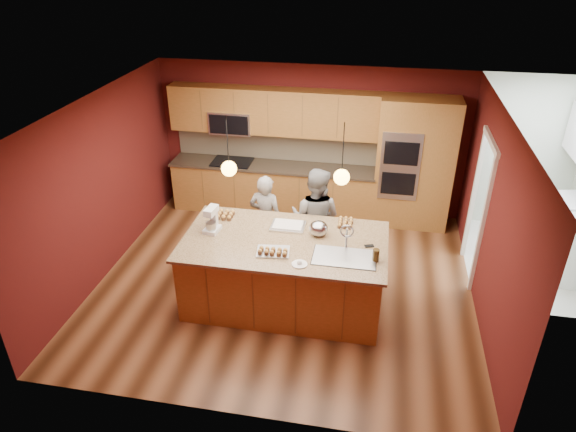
% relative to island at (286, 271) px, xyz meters
% --- Properties ---
extents(floor, '(5.50, 5.50, 0.00)m').
position_rel_island_xyz_m(floor, '(-0.10, 0.45, -0.52)').
color(floor, '#412211').
rests_on(floor, ground).
extents(ceiling, '(5.50, 5.50, 0.00)m').
position_rel_island_xyz_m(ceiling, '(-0.10, 0.45, 2.18)').
color(ceiling, silver).
rests_on(ceiling, ground).
extents(wall_back, '(5.50, 0.00, 5.50)m').
position_rel_island_xyz_m(wall_back, '(-0.10, 2.95, 0.83)').
color(wall_back, '#4F1312').
rests_on(wall_back, ground).
extents(wall_front, '(5.50, 0.00, 5.50)m').
position_rel_island_xyz_m(wall_front, '(-0.10, -2.05, 0.83)').
color(wall_front, '#4F1312').
rests_on(wall_front, ground).
extents(wall_left, '(0.00, 5.00, 5.00)m').
position_rel_island_xyz_m(wall_left, '(-2.85, 0.45, 0.83)').
color(wall_left, '#4F1312').
rests_on(wall_left, ground).
extents(wall_right, '(0.00, 5.00, 5.00)m').
position_rel_island_xyz_m(wall_right, '(2.65, 0.45, 0.83)').
color(wall_right, '#4F1312').
rests_on(wall_right, ground).
extents(cabinet_run, '(3.74, 0.64, 2.30)m').
position_rel_island_xyz_m(cabinet_run, '(-0.78, 2.69, 0.47)').
color(cabinet_run, brown).
rests_on(cabinet_run, floor).
extents(oven_column, '(1.30, 0.62, 2.30)m').
position_rel_island_xyz_m(oven_column, '(1.75, 2.64, 0.63)').
color(oven_column, brown).
rests_on(oven_column, floor).
extents(doorway_trim, '(0.08, 1.11, 2.20)m').
position_rel_island_xyz_m(doorway_trim, '(2.63, 1.25, 0.53)').
color(doorway_trim, white).
rests_on(doorway_trim, wall_right).
extents(pendant_left, '(0.20, 0.20, 0.80)m').
position_rel_island_xyz_m(pendant_left, '(-0.73, 0.00, 1.49)').
color(pendant_left, black).
rests_on(pendant_left, ceiling).
extents(pendant_right, '(0.20, 0.20, 0.80)m').
position_rel_island_xyz_m(pendant_right, '(0.70, 0.00, 1.49)').
color(pendant_right, black).
rests_on(pendant_right, ceiling).
extents(island, '(2.75, 1.53, 1.39)m').
position_rel_island_xyz_m(island, '(0.00, 0.00, 0.00)').
color(island, brown).
rests_on(island, floor).
extents(person_left, '(0.58, 0.43, 1.46)m').
position_rel_island_xyz_m(person_left, '(-0.51, 1.02, 0.22)').
color(person_left, black).
rests_on(person_left, floor).
extents(person_right, '(0.90, 0.76, 1.63)m').
position_rel_island_xyz_m(person_right, '(0.27, 1.02, 0.30)').
color(person_right, gray).
rests_on(person_right, floor).
extents(stand_mixer, '(0.22, 0.28, 0.36)m').
position_rel_island_xyz_m(stand_mixer, '(-1.04, 0.07, 0.65)').
color(stand_mixer, silver).
rests_on(stand_mixer, island).
extents(sheet_cake, '(0.47, 0.35, 0.05)m').
position_rel_island_xyz_m(sheet_cake, '(-0.03, 0.36, 0.52)').
color(sheet_cake, silver).
rests_on(sheet_cake, island).
extents(cooling_rack, '(0.45, 0.35, 0.02)m').
position_rel_island_xyz_m(cooling_rack, '(-0.11, -0.32, 0.51)').
color(cooling_rack, '#B5B9BE').
rests_on(cooling_rack, island).
extents(mixing_bowl, '(0.26, 0.26, 0.22)m').
position_rel_island_xyz_m(mixing_bowl, '(0.41, 0.22, 0.60)').
color(mixing_bowl, '#ABAEB2').
rests_on(mixing_bowl, island).
extents(plate, '(0.20, 0.20, 0.01)m').
position_rel_island_xyz_m(plate, '(0.28, -0.53, 0.50)').
color(plate, white).
rests_on(plate, island).
extents(tumbler, '(0.08, 0.08, 0.17)m').
position_rel_island_xyz_m(tumbler, '(1.20, -0.27, 0.58)').
color(tumbler, '#37260E').
rests_on(tumbler, island).
extents(phone, '(0.14, 0.10, 0.01)m').
position_rel_island_xyz_m(phone, '(1.11, 0.06, 0.50)').
color(phone, black).
rests_on(phone, island).
extents(cupcakes_left, '(0.26, 0.26, 0.08)m').
position_rel_island_xyz_m(cupcakes_left, '(-0.98, 0.48, 0.53)').
color(cupcakes_left, '#BE8A40').
rests_on(cupcakes_left, island).
extents(cupcakes_rack, '(0.39, 0.16, 0.07)m').
position_rel_island_xyz_m(cupcakes_rack, '(-0.10, -0.37, 0.55)').
color(cupcakes_rack, '#BE8A40').
rests_on(cupcakes_rack, island).
extents(cupcakes_right, '(0.22, 0.29, 0.07)m').
position_rel_island_xyz_m(cupcakes_right, '(0.75, 0.58, 0.53)').
color(cupcakes_right, '#BE8A40').
rests_on(cupcakes_right, island).
extents(washer, '(0.74, 0.75, 1.00)m').
position_rel_island_xyz_m(washer, '(4.13, 1.31, -0.02)').
color(washer, silver).
rests_on(washer, floor).
extents(dryer, '(0.76, 0.77, 1.03)m').
position_rel_island_xyz_m(dryer, '(4.08, 1.95, 0.00)').
color(dryer, silver).
rests_on(dryer, floor).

